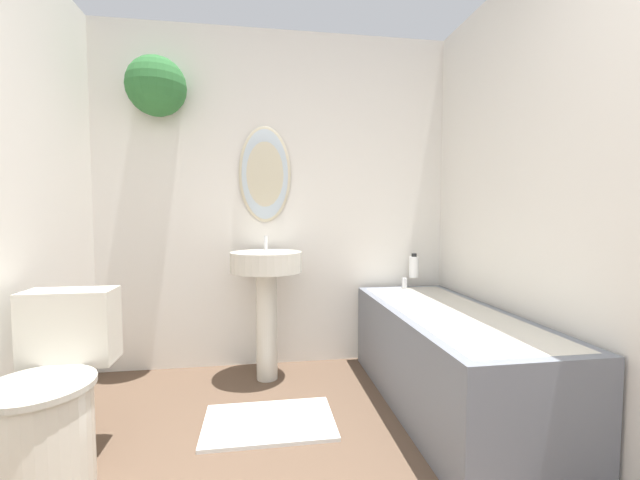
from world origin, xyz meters
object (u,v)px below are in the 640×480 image
Objects in this scene: pedestal_sink at (266,283)px; shampoo_bottle at (414,266)px; bathtub at (447,357)px; toilet at (49,404)px.

shampoo_bottle is at bearing 8.01° from pedestal_sink.
pedestal_sink reaches higher than bathtub.
shampoo_bottle is at bearing 83.35° from bathtub.
pedestal_sink is 0.61× the size of bathtub.
toilet is at bearing -170.17° from bathtub.
shampoo_bottle is (1.08, 0.15, 0.07)m from pedestal_sink.
pedestal_sink is 1.20m from bathtub.
shampoo_bottle is (0.08, 0.70, 0.42)m from bathtub.
bathtub is 0.82m from shampoo_bottle.
pedestal_sink reaches higher than shampoo_bottle.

